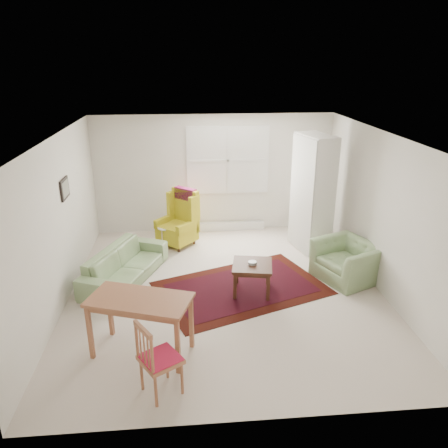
{
  "coord_description": "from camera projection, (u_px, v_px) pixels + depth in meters",
  "views": [
    {
      "loc": [
        -0.59,
        -6.24,
        3.56
      ],
      "look_at": [
        0.0,
        0.3,
        1.05
      ],
      "focal_mm": 35.0,
      "sensor_mm": 36.0,
      "label": 1
    }
  ],
  "objects": [
    {
      "name": "room",
      "position": [
        226.0,
        214.0,
        6.88
      ],
      "size": [
        5.04,
        5.54,
        2.51
      ],
      "color": "beige",
      "rests_on": "ground"
    },
    {
      "name": "rug",
      "position": [
        241.0,
        288.0,
        7.19
      ],
      "size": [
        3.07,
        2.53,
        0.03
      ],
      "primitive_type": null,
      "rotation": [
        0.0,
        0.0,
        0.36
      ],
      "color": "black",
      "rests_on": "ground"
    },
    {
      "name": "sofa",
      "position": [
        125.0,
        259.0,
        7.36
      ],
      "size": [
        1.4,
        2.02,
        0.76
      ],
      "primitive_type": "imported",
      "rotation": [
        0.0,
        0.0,
        1.18
      ],
      "color": "#7F9C68",
      "rests_on": "ground"
    },
    {
      "name": "armchair",
      "position": [
        348.0,
        258.0,
        7.39
      ],
      "size": [
        1.22,
        1.28,
        0.78
      ],
      "primitive_type": "imported",
      "rotation": [
        0.0,
        0.0,
        -1.15
      ],
      "color": "#7F9C68",
      "rests_on": "ground"
    },
    {
      "name": "wingback_chair",
      "position": [
        177.0,
        219.0,
        8.67
      ],
      "size": [
        0.95,
        0.95,
        1.14
      ],
      "primitive_type": null,
      "rotation": [
        0.0,
        0.0,
        -0.71
      ],
      "color": "gold",
      "rests_on": "ground"
    },
    {
      "name": "coffee_table",
      "position": [
        252.0,
        278.0,
        7.0
      ],
      "size": [
        0.71,
        0.71,
        0.5
      ],
      "primitive_type": null,
      "rotation": [
        0.0,
        0.0,
        -0.18
      ],
      "color": "#3C1F12",
      "rests_on": "ground"
    },
    {
      "name": "stool",
      "position": [
        166.0,
        237.0,
        8.71
      ],
      "size": [
        0.38,
        0.38,
        0.44
      ],
      "primitive_type": null,
      "rotation": [
        0.0,
        0.0,
        -0.18
      ],
      "color": "white",
      "rests_on": "ground"
    },
    {
      "name": "cabinet",
      "position": [
        313.0,
        194.0,
        8.32
      ],
      "size": [
        0.67,
        0.99,
        2.26
      ],
      "primitive_type": null,
      "rotation": [
        0.0,
        0.0,
        0.24
      ],
      "color": "white",
      "rests_on": "ground"
    },
    {
      "name": "desk",
      "position": [
        142.0,
        326.0,
        5.5
      ],
      "size": [
        1.39,
        1.0,
        0.79
      ],
      "primitive_type": null,
      "rotation": [
        0.0,
        0.0,
        -0.33
      ],
      "color": "#A16341",
      "rests_on": "ground"
    },
    {
      "name": "desk_chair",
      "position": [
        161.0,
        357.0,
        4.81
      ],
      "size": [
        0.56,
        0.56,
        0.93
      ],
      "primitive_type": null,
      "rotation": [
        0.0,
        0.0,
        2.13
      ],
      "color": "#A16341",
      "rests_on": "ground"
    }
  ]
}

